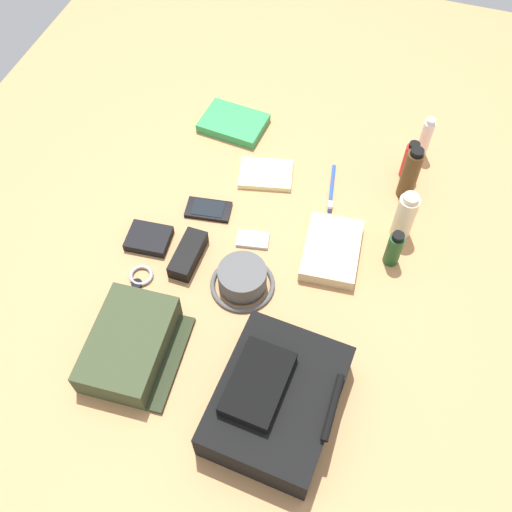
# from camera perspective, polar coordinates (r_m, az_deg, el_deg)

# --- Properties ---
(ground_plane) EXTENTS (2.64, 2.02, 0.02)m
(ground_plane) POSITION_cam_1_polar(r_m,az_deg,el_deg) (1.51, 0.00, -1.10)
(ground_plane) COLOR tan
(ground_plane) RESTS_ON ground
(backpack) EXTENTS (0.33, 0.27, 0.13)m
(backpack) POSITION_cam_1_polar(r_m,az_deg,el_deg) (1.28, 1.95, -13.80)
(backpack) COLOR black
(backpack) RESTS_ON ground_plane
(toiletry_pouch) EXTENTS (0.26, 0.22, 0.08)m
(toiletry_pouch) POSITION_cam_1_polar(r_m,az_deg,el_deg) (1.38, -12.10, -8.48)
(toiletry_pouch) COLOR #384228
(toiletry_pouch) RESTS_ON ground_plane
(bucket_hat) EXTENTS (0.16, 0.16, 0.07)m
(bucket_hat) POSITION_cam_1_polar(r_m,az_deg,el_deg) (1.45, -1.34, -2.29)
(bucket_hat) COLOR #555555
(bucket_hat) RESTS_ON ground_plane
(toothpaste_tube) EXTENTS (0.03, 0.03, 0.14)m
(toothpaste_tube) POSITION_cam_1_polar(r_m,az_deg,el_deg) (1.77, 16.18, 10.98)
(toothpaste_tube) COLOR white
(toothpaste_tube) RESTS_ON ground_plane
(sunscreen_spray) EXTENTS (0.04, 0.04, 0.12)m
(sunscreen_spray) POSITION_cam_1_polar(r_m,az_deg,el_deg) (1.70, 14.77, 9.00)
(sunscreen_spray) COLOR red
(sunscreen_spray) RESTS_ON ground_plane
(cologne_bottle) EXTENTS (0.05, 0.05, 0.17)m
(cologne_bottle) POSITION_cam_1_polar(r_m,az_deg,el_deg) (1.64, 14.80, 7.78)
(cologne_bottle) COLOR #473319
(cologne_bottle) RESTS_ON ground_plane
(lotion_bottle) EXTENTS (0.05, 0.05, 0.15)m
(lotion_bottle) POSITION_cam_1_polar(r_m,az_deg,el_deg) (1.55, 14.31, 3.79)
(lotion_bottle) COLOR beige
(lotion_bottle) RESTS_ON ground_plane
(shampoo_bottle) EXTENTS (0.04, 0.04, 0.11)m
(shampoo_bottle) POSITION_cam_1_polar(r_m,az_deg,el_deg) (1.51, 13.31, 0.70)
(shampoo_bottle) COLOR #19471E
(shampoo_bottle) RESTS_ON ground_plane
(paperback_novel) EXTENTS (0.15, 0.20, 0.03)m
(paperback_novel) POSITION_cam_1_polar(r_m,az_deg,el_deg) (1.82, -2.21, 12.79)
(paperback_novel) COLOR #2D934C
(paperback_novel) RESTS_ON ground_plane
(cell_phone) EXTENTS (0.08, 0.13, 0.01)m
(cell_phone) POSITION_cam_1_polar(r_m,az_deg,el_deg) (1.61, -4.66, 4.54)
(cell_phone) COLOR black
(cell_phone) RESTS_ON ground_plane
(media_player) EXTENTS (0.07, 0.09, 0.01)m
(media_player) POSITION_cam_1_polar(r_m,az_deg,el_deg) (1.54, -0.33, 1.63)
(media_player) COLOR #B7B7BC
(media_player) RESTS_ON ground_plane
(wristwatch) EXTENTS (0.07, 0.06, 0.01)m
(wristwatch) POSITION_cam_1_polar(r_m,az_deg,el_deg) (1.51, -11.19, -1.99)
(wristwatch) COLOR #99999E
(wristwatch) RESTS_ON ground_plane
(toothbrush) EXTENTS (0.17, 0.04, 0.02)m
(toothbrush) POSITION_cam_1_polar(r_m,az_deg,el_deg) (1.66, 7.37, 6.37)
(toothbrush) COLOR blue
(toothbrush) RESTS_ON ground_plane
(wallet) EXTENTS (0.10, 0.12, 0.02)m
(wallet) POSITION_cam_1_polar(r_m,az_deg,el_deg) (1.56, -10.41, 1.69)
(wallet) COLOR black
(wallet) RESTS_ON ground_plane
(notepad) EXTENTS (0.14, 0.17, 0.02)m
(notepad) POSITION_cam_1_polar(r_m,az_deg,el_deg) (1.68, 0.95, 7.99)
(notepad) COLOR beige
(notepad) RESTS_ON ground_plane
(folded_towel) EXTENTS (0.21, 0.16, 0.04)m
(folded_towel) POSITION_cam_1_polar(r_m,az_deg,el_deg) (1.52, 7.38, 0.57)
(folded_towel) COLOR #C6B289
(folded_towel) RESTS_ON ground_plane
(sunglasses_case) EXTENTS (0.14, 0.06, 0.04)m
(sunglasses_case) POSITION_cam_1_polar(r_m,az_deg,el_deg) (1.51, -6.63, 0.15)
(sunglasses_case) COLOR black
(sunglasses_case) RESTS_ON ground_plane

